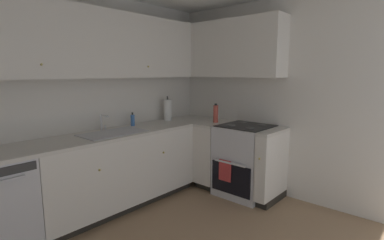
% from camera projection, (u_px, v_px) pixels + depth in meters
% --- Properties ---
extents(wall_back, '(4.05, 0.05, 2.45)m').
position_uv_depth(wall_back, '(67.00, 104.00, 3.22)').
color(wall_back, silver).
rests_on(wall_back, ground_plane).
extents(wall_right, '(0.05, 3.45, 2.45)m').
position_uv_depth(wall_right, '(293.00, 100.00, 3.59)').
color(wall_right, silver).
rests_on(wall_right, ground_plane).
extents(lower_cabinets_back, '(1.94, 0.62, 0.86)m').
position_uv_depth(lower_cabinets_back, '(119.00, 170.00, 3.44)').
color(lower_cabinets_back, silver).
rests_on(lower_cabinets_back, ground_plane).
extents(countertop_back, '(3.14, 0.60, 0.03)m').
position_uv_depth(countertop_back, '(117.00, 133.00, 3.37)').
color(countertop_back, beige).
rests_on(countertop_back, lower_cabinets_back).
extents(lower_cabinets_right, '(0.62, 1.07, 0.86)m').
position_uv_depth(lower_cabinets_right, '(233.00, 159.00, 3.90)').
color(lower_cabinets_right, silver).
rests_on(lower_cabinets_right, ground_plane).
extents(countertop_right, '(0.60, 1.07, 0.03)m').
position_uv_depth(countertop_right, '(233.00, 126.00, 3.82)').
color(countertop_right, beige).
rests_on(countertop_right, lower_cabinets_right).
extents(oven_range, '(0.68, 0.62, 1.04)m').
position_uv_depth(oven_range, '(245.00, 160.00, 3.79)').
color(oven_range, silver).
rests_on(oven_range, ground_plane).
extents(upper_cabinets_back, '(2.82, 0.34, 0.73)m').
position_uv_depth(upper_cabinets_back, '(93.00, 44.00, 3.18)').
color(upper_cabinets_back, silver).
extents(upper_cabinets_right, '(0.32, 1.60, 0.73)m').
position_uv_depth(upper_cabinets_right, '(226.00, 49.00, 3.92)').
color(upper_cabinets_right, silver).
extents(sink, '(0.71, 0.40, 0.10)m').
position_uv_depth(sink, '(113.00, 137.00, 3.30)').
color(sink, '#B7B7BC').
rests_on(sink, countertop_back).
extents(faucet, '(0.07, 0.16, 0.19)m').
position_uv_depth(faucet, '(103.00, 121.00, 3.41)').
color(faucet, silver).
rests_on(faucet, countertop_back).
extents(soap_bottle, '(0.05, 0.05, 0.17)m').
position_uv_depth(soap_bottle, '(133.00, 120.00, 3.74)').
color(soap_bottle, '#3F72BF').
rests_on(soap_bottle, countertop_back).
extents(paper_towel_roll, '(0.11, 0.11, 0.35)m').
position_uv_depth(paper_towel_roll, '(168.00, 110.00, 4.15)').
color(paper_towel_roll, white).
rests_on(paper_towel_roll, countertop_back).
extents(oil_bottle, '(0.07, 0.07, 0.26)m').
position_uv_depth(oil_bottle, '(216.00, 114.00, 3.99)').
color(oil_bottle, '#BF4C3F').
rests_on(oil_bottle, countertop_right).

